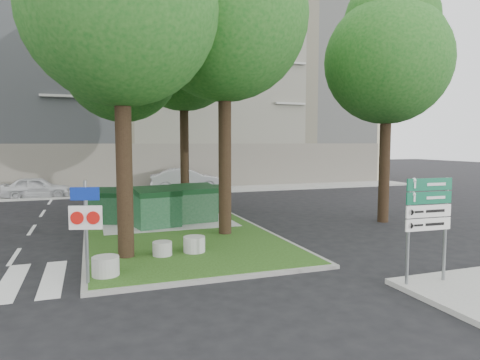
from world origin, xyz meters
name	(u,v)px	position (x,y,z in m)	size (l,w,h in m)	color
ground	(201,282)	(0.00, 0.00, 0.00)	(120.00, 120.00, 0.00)	black
median_island	(165,220)	(0.50, 8.00, 0.06)	(6.00, 16.00, 0.12)	#244714
median_kerb	(165,221)	(0.50, 8.00, 0.05)	(6.30, 16.30, 0.10)	gray
building_sidewalk	(130,193)	(0.00, 18.50, 0.06)	(42.00, 3.00, 0.12)	#999993
zebra_crossing	(33,280)	(-3.75, 1.50, 0.01)	(5.00, 3.00, 0.01)	silver
apartment_building	(119,82)	(0.00, 26.00, 8.00)	(41.00, 12.00, 16.00)	#C5BC93
tree_median_near_right	(226,1)	(2.09, 4.56, 7.99)	(5.60, 5.60, 11.46)	black
tree_median_mid	(124,52)	(-0.91, 9.06, 6.98)	(4.80, 4.80, 9.99)	black
tree_median_far	(185,41)	(2.29, 12.06, 8.32)	(5.80, 5.80, 11.93)	black
tree_street_right	(389,50)	(9.09, 5.06, 6.98)	(5.00, 5.00, 10.06)	black
dumpster_a	(110,206)	(-1.66, 7.85, 0.78)	(1.73, 1.47, 1.37)	#0F371A
dumpster_b	(157,208)	(-0.06, 6.42, 0.85)	(1.82, 1.44, 1.52)	#123F20
dumpster_c	(195,204)	(1.54, 7.03, 0.84)	(1.77, 1.36, 1.50)	#0F3317
dumpster_d	(214,199)	(3.00, 9.32, 0.69)	(1.41, 1.10, 1.19)	#123A1E
bollard_left	(106,266)	(-2.10, 0.91, 0.35)	(0.63, 0.63, 0.45)	#A4A5A0
bollard_right	(194,244)	(0.40, 2.37, 0.34)	(0.62, 0.62, 0.45)	#ACADA7
bollard_mid	(162,248)	(-0.54, 2.29, 0.31)	(0.54, 0.54, 0.39)	#A0A19B
litter_bin	(201,194)	(3.20, 12.68, 0.50)	(0.44, 0.44, 0.76)	gold
traffic_sign_pole	(86,219)	(-2.50, 0.51, 1.56)	(0.71, 0.24, 2.43)	slate
directional_sign	(428,213)	(4.70, -2.00, 1.69)	(1.18, 0.12, 2.36)	slate
car_white	(37,188)	(-5.32, 17.87, 0.64)	(1.52, 3.77, 1.29)	silver
car_silver	(187,180)	(3.69, 18.44, 0.78)	(1.66, 4.76, 1.57)	#9EA0A6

